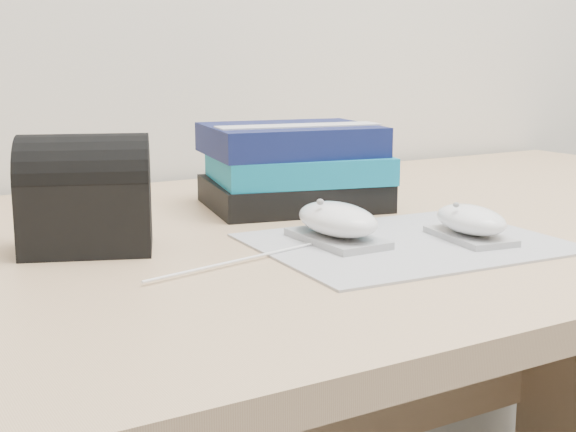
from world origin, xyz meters
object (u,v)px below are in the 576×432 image
desk (299,386)px  mouse_front (471,222)px  pouch (86,195)px  mouse_rear (337,223)px  book_stack (294,167)px

desk → mouse_front: mouse_front is taller
desk → pouch: (-0.29, -0.05, 0.29)m
mouse_front → pouch: size_ratio=0.71×
desk → pouch: size_ratio=10.32×
mouse_rear → mouse_front: mouse_rear is taller
desk → book_stack: 0.29m
pouch → mouse_front: bearing=-25.1°
mouse_front → pouch: bearing=154.9°
mouse_rear → mouse_front: (0.13, -0.06, -0.00)m
mouse_rear → mouse_front: size_ratio=1.07×
mouse_rear → pouch: (-0.24, 0.11, 0.03)m
mouse_front → pouch: 0.41m
desk → mouse_rear: size_ratio=13.53×
mouse_front → pouch: (-0.37, 0.17, 0.04)m
mouse_rear → pouch: size_ratio=0.76×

